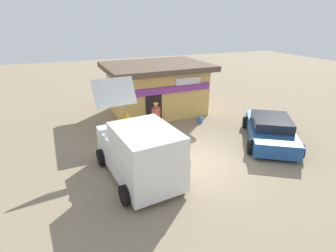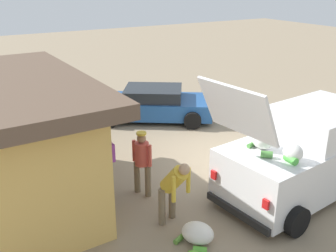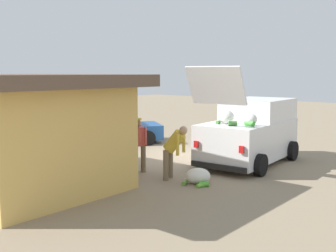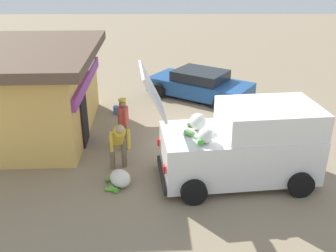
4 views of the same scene
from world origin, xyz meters
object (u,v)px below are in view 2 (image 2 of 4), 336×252
(delivery_van, at_px, (303,154))
(customer_bending, at_px, (173,186))
(paint_bucket, at_px, (84,151))
(unloaded_banana_pile, at_px, (197,234))
(parked_sedan, at_px, (153,104))
(vendor_standing, at_px, (142,160))

(delivery_van, xyz_separation_m, customer_bending, (0.42, 3.36, -0.12))
(delivery_van, relative_size, paint_bucket, 15.43)
(delivery_van, xyz_separation_m, unloaded_banana_pile, (-0.38, 3.27, -0.83))
(parked_sedan, height_order, vendor_standing, vendor_standing)
(parked_sedan, relative_size, paint_bucket, 15.11)
(delivery_van, xyz_separation_m, parked_sedan, (6.48, 0.60, -0.46))
(paint_bucket, bearing_deg, unloaded_banana_pile, -172.55)
(vendor_standing, relative_size, unloaded_banana_pile, 1.91)
(delivery_van, bearing_deg, unloaded_banana_pile, 96.58)
(customer_bending, xyz_separation_m, unloaded_banana_pile, (-0.79, -0.08, -0.71))
(paint_bucket, bearing_deg, parked_sedan, -61.02)
(paint_bucket, bearing_deg, vendor_standing, -168.71)
(delivery_van, relative_size, customer_bending, 3.09)
(customer_bending, distance_m, unloaded_banana_pile, 1.07)
(delivery_van, xyz_separation_m, paint_bucket, (4.64, 3.93, -0.88))
(delivery_van, distance_m, vendor_standing, 3.85)
(vendor_standing, xyz_separation_m, unloaded_banana_pile, (-2.22, -0.10, -0.72))
(parked_sedan, distance_m, unloaded_banana_pile, 7.37)
(parked_sedan, height_order, unloaded_banana_pile, parked_sedan)
(customer_bending, bearing_deg, paint_bucket, 7.70)
(delivery_van, distance_m, paint_bucket, 6.14)
(vendor_standing, xyz_separation_m, customer_bending, (-1.43, -0.01, -0.01))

